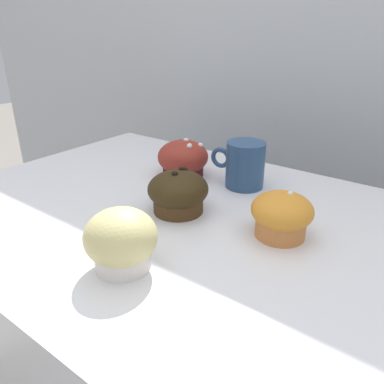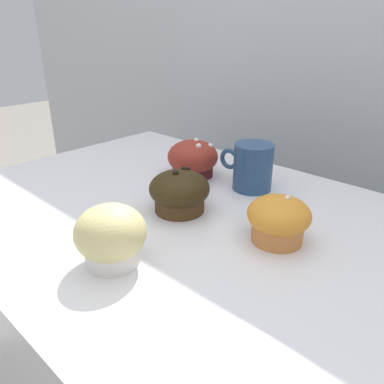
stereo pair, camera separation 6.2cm
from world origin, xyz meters
name	(u,v)px [view 1 (the left image)]	position (x,y,z in m)	size (l,w,h in m)	color
wall_back	(323,141)	(0.00, 0.60, 0.90)	(3.20, 0.10, 1.80)	#B2B7BC
muffin_front_center	(282,215)	(0.13, 0.03, 0.94)	(0.09, 0.09, 0.07)	#CD7B3E
muffin_back_left	(121,241)	(-0.01, -0.17, 0.94)	(0.10, 0.10, 0.08)	white
muffin_back_right	(183,159)	(-0.15, 0.14, 0.94)	(0.11, 0.11, 0.08)	#4C181D
muffin_front_left	(178,192)	(-0.05, 0.00, 0.94)	(0.10, 0.10, 0.08)	#442C16
coffee_cup	(244,164)	(-0.02, 0.17, 0.95)	(0.12, 0.08, 0.09)	navy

